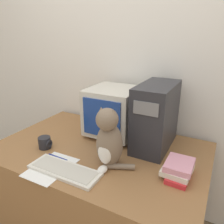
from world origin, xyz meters
TOP-DOWN VIEW (x-y plane):
  - wall_back at (0.00, 0.99)m, footprint 7.00×0.05m
  - desk at (0.00, 0.46)m, footprint 1.43×0.93m
  - crt_monitor at (-0.02, 0.71)m, footprint 0.36×0.38m
  - computer_tower at (0.32, 0.68)m, footprint 0.22×0.44m
  - keyboard at (-0.04, 0.14)m, footprint 0.44×0.16m
  - cat at (0.16, 0.31)m, footprint 0.24×0.21m
  - book_stack at (0.55, 0.40)m, footprint 0.16×0.21m
  - pen at (-0.17, 0.23)m, footprint 0.15×0.01m
  - paper_sheet at (-0.13, 0.13)m, footprint 0.21×0.30m
  - mug at (-0.33, 0.29)m, footprint 0.09×0.08m

SIDE VIEW (x-z plane):
  - desk at x=0.00m, z-range 0.00..0.76m
  - paper_sheet at x=-0.13m, z-range 0.76..0.76m
  - pen at x=-0.17m, z-range 0.76..0.77m
  - keyboard at x=-0.04m, z-range 0.76..0.78m
  - mug at x=-0.33m, z-range 0.76..0.84m
  - book_stack at x=0.55m, z-range 0.76..0.85m
  - cat at x=0.16m, z-range 0.74..1.12m
  - crt_monitor at x=-0.02m, z-range 0.77..1.14m
  - computer_tower at x=0.32m, z-range 0.76..1.20m
  - wall_back at x=0.00m, z-range 0.00..2.50m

